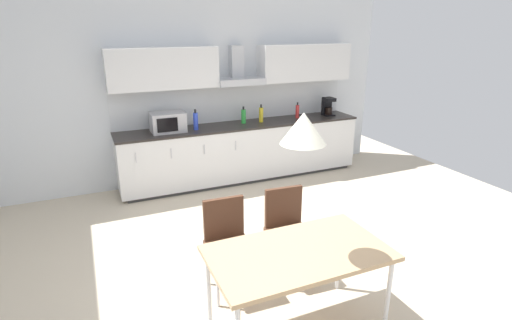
# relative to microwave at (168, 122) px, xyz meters

# --- Properties ---
(ground_plane) EXTENTS (8.64, 8.74, 0.02)m
(ground_plane) POSITION_rel_microwave_xyz_m (0.25, -2.61, -1.05)
(ground_plane) COLOR beige
(wall_back) EXTENTS (6.91, 0.10, 2.87)m
(wall_back) POSITION_rel_microwave_xyz_m (0.25, 0.36, 0.40)
(wall_back) COLOR silver
(wall_back) RESTS_ON ground_plane
(kitchen_counter) EXTENTS (3.85, 0.64, 0.90)m
(kitchen_counter) POSITION_rel_microwave_xyz_m (1.15, 0.00, -0.58)
(kitchen_counter) COLOR #333333
(kitchen_counter) RESTS_ON ground_plane
(backsplash_tile) EXTENTS (3.83, 0.02, 0.57)m
(backsplash_tile) POSITION_rel_microwave_xyz_m (1.15, 0.29, 0.15)
(backsplash_tile) COLOR silver
(backsplash_tile) RESTS_ON kitchen_counter
(upper_wall_cabinets) EXTENTS (3.83, 0.40, 0.57)m
(upper_wall_cabinets) POSITION_rel_microwave_xyz_m (1.15, 0.14, 0.73)
(upper_wall_cabinets) COLOR silver
(microwave) EXTENTS (0.48, 0.35, 0.28)m
(microwave) POSITION_rel_microwave_xyz_m (0.00, 0.00, 0.00)
(microwave) COLOR #ADADB2
(microwave) RESTS_ON kitchen_counter
(coffee_maker) EXTENTS (0.18, 0.19, 0.30)m
(coffee_maker) POSITION_rel_microwave_xyz_m (2.72, 0.03, 0.01)
(coffee_maker) COLOR black
(coffee_maker) RESTS_ON kitchen_counter
(bottle_red) EXTENTS (0.06, 0.06, 0.26)m
(bottle_red) POSITION_rel_microwave_xyz_m (2.14, 0.04, -0.03)
(bottle_red) COLOR red
(bottle_red) RESTS_ON kitchen_counter
(bottle_yellow) EXTENTS (0.07, 0.07, 0.28)m
(bottle_yellow) POSITION_rel_microwave_xyz_m (1.47, 0.01, -0.02)
(bottle_yellow) COLOR yellow
(bottle_yellow) RESTS_ON kitchen_counter
(bottle_blue) EXTENTS (0.07, 0.07, 0.30)m
(bottle_blue) POSITION_rel_microwave_xyz_m (0.40, -0.05, -0.01)
(bottle_blue) COLOR blue
(bottle_blue) RESTS_ON kitchen_counter
(bottle_green) EXTENTS (0.07, 0.07, 0.26)m
(bottle_green) POSITION_rel_microwave_xyz_m (1.19, 0.05, -0.03)
(bottle_green) COLOR green
(bottle_green) RESTS_ON kitchen_counter
(dining_table) EXTENTS (1.36, 0.78, 0.74)m
(dining_table) POSITION_rel_microwave_xyz_m (0.28, -3.33, -0.35)
(dining_table) COLOR tan
(dining_table) RESTS_ON ground_plane
(chair_far_right) EXTENTS (0.43, 0.43, 0.87)m
(chair_far_right) POSITION_rel_microwave_xyz_m (0.59, -2.56, -0.50)
(chair_far_right) COLOR #4C2D1E
(chair_far_right) RESTS_ON ground_plane
(chair_far_left) EXTENTS (0.42, 0.42, 0.87)m
(chair_far_left) POSITION_rel_microwave_xyz_m (-0.03, -2.56, -0.50)
(chair_far_left) COLOR #4C2D1E
(chair_far_left) RESTS_ON ground_plane
(pendant_lamp) EXTENTS (0.32, 0.32, 0.22)m
(pendant_lamp) POSITION_rel_microwave_xyz_m (0.28, -3.33, 0.66)
(pendant_lamp) COLOR silver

